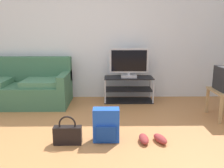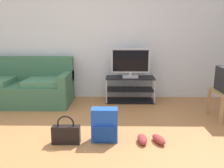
{
  "view_description": "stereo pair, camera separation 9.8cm",
  "coord_description": "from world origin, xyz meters",
  "px_view_note": "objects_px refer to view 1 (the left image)",
  "views": [
    {
      "loc": [
        0.39,
        -2.45,
        1.37
      ],
      "look_at": [
        0.43,
        1.07,
        0.57
      ],
      "focal_mm": 38.45,
      "sensor_mm": 36.0,
      "label": 1
    },
    {
      "loc": [
        0.49,
        -2.45,
        1.37
      ],
      "look_at": [
        0.43,
        1.07,
        0.57
      ],
      "focal_mm": 38.45,
      "sensor_mm": 36.0,
      "label": 2
    }
  ],
  "objects_px": {
    "tv_stand": "(128,89)",
    "flat_tv": "(129,63)",
    "couch": "(19,88)",
    "sneakers_pair": "(152,139)",
    "backpack": "(106,125)",
    "handbag": "(68,134)"
  },
  "relations": [
    {
      "from": "tv_stand",
      "to": "flat_tv",
      "type": "xyz_separation_m",
      "value": [
        0.0,
        -0.02,
        0.51
      ]
    },
    {
      "from": "couch",
      "to": "flat_tv",
      "type": "bearing_deg",
      "value": 3.4
    },
    {
      "from": "couch",
      "to": "sneakers_pair",
      "type": "xyz_separation_m",
      "value": [
        2.23,
        -1.64,
        -0.27
      ]
    },
    {
      "from": "sneakers_pair",
      "to": "backpack",
      "type": "bearing_deg",
      "value": 175.11
    },
    {
      "from": "backpack",
      "to": "sneakers_pair",
      "type": "relative_size",
      "value": 1.16
    },
    {
      "from": "backpack",
      "to": "handbag",
      "type": "height_order",
      "value": "backpack"
    },
    {
      "from": "couch",
      "to": "sneakers_pair",
      "type": "bearing_deg",
      "value": -36.39
    },
    {
      "from": "handbag",
      "to": "tv_stand",
      "type": "bearing_deg",
      "value": 64.06
    },
    {
      "from": "tv_stand",
      "to": "sneakers_pair",
      "type": "distance_m",
      "value": 1.8
    },
    {
      "from": "backpack",
      "to": "flat_tv",
      "type": "bearing_deg",
      "value": 75.34
    },
    {
      "from": "tv_stand",
      "to": "handbag",
      "type": "relative_size",
      "value": 2.59
    },
    {
      "from": "tv_stand",
      "to": "flat_tv",
      "type": "distance_m",
      "value": 0.51
    },
    {
      "from": "flat_tv",
      "to": "handbag",
      "type": "distance_m",
      "value": 2.1
    },
    {
      "from": "tv_stand",
      "to": "flat_tv",
      "type": "bearing_deg",
      "value": -90.0
    },
    {
      "from": "backpack",
      "to": "sneakers_pair",
      "type": "distance_m",
      "value": 0.6
    },
    {
      "from": "couch",
      "to": "backpack",
      "type": "relative_size",
      "value": 4.46
    },
    {
      "from": "sneakers_pair",
      "to": "flat_tv",
      "type": "bearing_deg",
      "value": 95.04
    },
    {
      "from": "tv_stand",
      "to": "backpack",
      "type": "xyz_separation_m",
      "value": [
        -0.42,
        -1.74,
        -0.03
      ]
    },
    {
      "from": "tv_stand",
      "to": "handbag",
      "type": "xyz_separation_m",
      "value": [
        -0.88,
        -1.82,
        -0.11
      ]
    },
    {
      "from": "flat_tv",
      "to": "sneakers_pair",
      "type": "relative_size",
      "value": 1.99
    },
    {
      "from": "tv_stand",
      "to": "flat_tv",
      "type": "relative_size",
      "value": 1.28
    },
    {
      "from": "sneakers_pair",
      "to": "tv_stand",
      "type": "bearing_deg",
      "value": 94.98
    }
  ]
}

